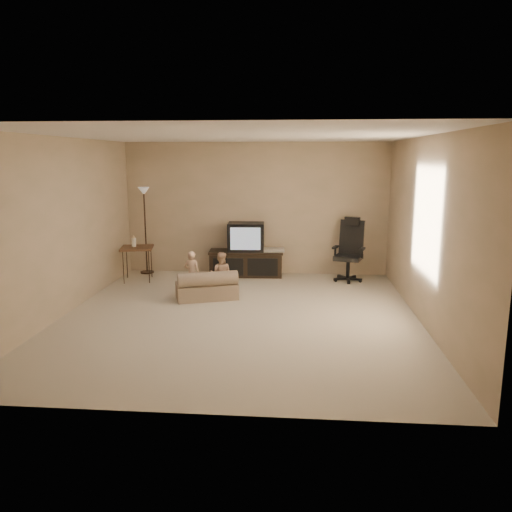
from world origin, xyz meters
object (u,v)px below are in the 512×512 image
(tv_stand, at_px, (246,254))
(toddler_left, at_px, (192,274))
(side_table, at_px, (137,248))
(child_sofa, at_px, (207,287))
(toddler_right, at_px, (221,274))
(floor_lamp, at_px, (145,211))
(office_chair, at_px, (349,258))

(tv_stand, height_order, toddler_left, tv_stand)
(tv_stand, distance_m, toddler_left, 1.67)
(toddler_left, bearing_deg, side_table, -24.40)
(tv_stand, height_order, side_table, tv_stand)
(child_sofa, distance_m, toddler_left, 0.36)
(toddler_left, height_order, toddler_right, toddler_left)
(side_table, xyz_separation_m, toddler_left, (1.21, -0.95, -0.23))
(floor_lamp, distance_m, toddler_left, 2.15)
(office_chair, bearing_deg, toddler_right, -131.31)
(side_table, xyz_separation_m, child_sofa, (1.48, -1.10, -0.41))
(side_table, distance_m, toddler_right, 1.93)
(floor_lamp, bearing_deg, child_sofa, -48.67)
(child_sofa, height_order, toddler_left, toddler_left)
(office_chair, bearing_deg, side_table, -156.47)
(tv_stand, bearing_deg, floor_lamp, 175.40)
(office_chair, xyz_separation_m, floor_lamp, (-3.86, 0.27, 0.80))
(floor_lamp, distance_m, toddler_right, 2.43)
(tv_stand, bearing_deg, toddler_right, -103.01)
(tv_stand, xyz_separation_m, toddler_right, (-0.26, -1.47, -0.06))
(tv_stand, distance_m, side_table, 2.03)
(toddler_left, bearing_deg, toddler_right, -162.72)
(tv_stand, relative_size, toddler_left, 1.93)
(toddler_right, bearing_deg, floor_lamp, -39.01)
(child_sofa, xyz_separation_m, toddler_right, (0.20, 0.17, 0.18))
(toddler_left, bearing_deg, child_sofa, 165.30)
(child_sofa, relative_size, toddler_right, 1.46)
(child_sofa, relative_size, toddler_left, 1.43)
(tv_stand, xyz_separation_m, side_table, (-1.94, -0.55, 0.18))
(tv_stand, height_order, toddler_right, tv_stand)
(side_table, bearing_deg, office_chair, 4.94)
(side_table, bearing_deg, child_sofa, -36.51)
(toddler_right, bearing_deg, child_sofa, 44.10)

